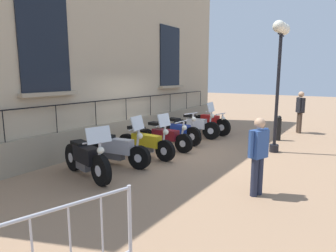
# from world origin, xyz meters

# --- Properties ---
(ground_plane) EXTENTS (60.00, 60.00, 0.00)m
(ground_plane) POSITION_xyz_m (0.00, 0.00, 0.00)
(ground_plane) COLOR #9E7A5B
(building_facade) EXTENTS (0.82, 13.50, 8.02)m
(building_facade) POSITION_xyz_m (-2.23, -0.00, 3.88)
(building_facade) COLOR tan
(building_facade) RESTS_ON ground_plane
(motorcycle_black) EXTENTS (2.07, 0.85, 1.31)m
(motorcycle_black) POSITION_xyz_m (-0.23, -3.22, 0.46)
(motorcycle_black) COLOR black
(motorcycle_black) RESTS_ON ground_plane
(motorcycle_silver) EXTENTS (2.15, 0.59, 1.39)m
(motorcycle_silver) POSITION_xyz_m (-0.33, -2.11, 0.43)
(motorcycle_silver) COLOR black
(motorcycle_silver) RESTS_ON ground_plane
(motorcycle_yellow) EXTENTS (2.13, 0.59, 1.35)m
(motorcycle_yellow) POSITION_xyz_m (-0.17, -1.03, 0.43)
(motorcycle_yellow) COLOR black
(motorcycle_yellow) RESTS_ON ground_plane
(motorcycle_maroon) EXTENTS (2.13, 0.70, 1.00)m
(motorcycle_maroon) POSITION_xyz_m (-0.21, 0.03, 0.41)
(motorcycle_maroon) COLOR black
(motorcycle_maroon) RESTS_ON ground_plane
(motorcycle_blue) EXTENTS (1.96, 0.75, 1.14)m
(motorcycle_blue) POSITION_xyz_m (-0.27, 1.06, 0.43)
(motorcycle_blue) COLOR black
(motorcycle_blue) RESTS_ON ground_plane
(motorcycle_white) EXTENTS (1.99, 0.66, 1.41)m
(motorcycle_white) POSITION_xyz_m (-0.22, 2.23, 0.45)
(motorcycle_white) COLOR black
(motorcycle_white) RESTS_ON ground_plane
(motorcycle_red) EXTENTS (2.03, 0.73, 0.91)m
(motorcycle_red) POSITION_xyz_m (-0.14, 3.22, 0.45)
(motorcycle_red) COLOR black
(motorcycle_red) RESTS_ON ground_plane
(lamppost) EXTENTS (0.34, 1.04, 3.96)m
(lamppost) POSITION_xyz_m (2.87, 1.68, 3.00)
(lamppost) COLOR black
(lamppost) RESTS_ON ground_plane
(crowd_barrier) EXTENTS (0.57, 1.94, 1.05)m
(crowd_barrier) POSITION_xyz_m (2.47, -6.05, 0.56)
(crowd_barrier) COLOR #B7B7BF
(crowd_barrier) RESTS_ON ground_plane
(bollard) EXTENTS (0.20, 0.20, 0.94)m
(bollard) POSITION_xyz_m (2.56, 3.50, 0.47)
(bollard) COLOR black
(bollard) RESTS_ON ground_plane
(pedestrian_standing) EXTENTS (0.38, 0.45, 1.75)m
(pedestrian_standing) POSITION_xyz_m (2.94, 5.49, 0.99)
(pedestrian_standing) COLOR #47382D
(pedestrian_standing) RESTS_ON ground_plane
(pedestrian_walking) EXTENTS (0.34, 0.50, 1.59)m
(pedestrian_walking) POSITION_xyz_m (3.44, -2.03, 0.89)
(pedestrian_walking) COLOR #23283D
(pedestrian_walking) RESTS_ON ground_plane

